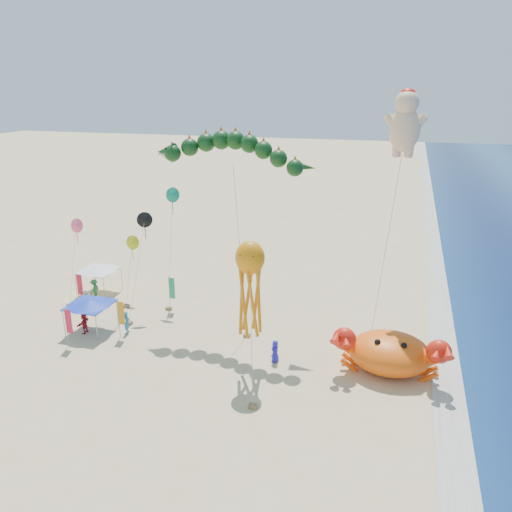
{
  "coord_description": "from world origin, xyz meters",
  "views": [
    {
      "loc": [
        8.25,
        -31.61,
        18.36
      ],
      "look_at": [
        -2.0,
        2.0,
        6.5
      ],
      "focal_mm": 35.0,
      "sensor_mm": 36.0,
      "label": 1
    }
  ],
  "objects_px": {
    "octopus_kite": "(250,281)",
    "canopy_white": "(98,268)",
    "dragon_kite": "(231,156)",
    "canopy_blue": "(90,303)",
    "crab_inflatable": "(390,352)",
    "cherub_kite": "(405,122)"
  },
  "relations": [
    {
      "from": "octopus_kite",
      "to": "canopy_white",
      "type": "xyz_separation_m",
      "value": [
        -17.66,
        8.76,
        -4.06
      ]
    },
    {
      "from": "dragon_kite",
      "to": "canopy_blue",
      "type": "distance_m",
      "value": 15.85
    },
    {
      "from": "crab_inflatable",
      "to": "dragon_kite",
      "type": "relative_size",
      "value": 0.51
    },
    {
      "from": "dragon_kite",
      "to": "canopy_white",
      "type": "xyz_separation_m",
      "value": [
        -14.06,
        2.11,
        -11.14
      ]
    },
    {
      "from": "crab_inflatable",
      "to": "octopus_kite",
      "type": "xyz_separation_m",
      "value": [
        -9.07,
        -2.54,
        5.04
      ]
    },
    {
      "from": "canopy_white",
      "to": "crab_inflatable",
      "type": "bearing_deg",
      "value": -13.11
    },
    {
      "from": "octopus_kite",
      "to": "canopy_blue",
      "type": "bearing_deg",
      "value": 172.55
    },
    {
      "from": "dragon_kite",
      "to": "cherub_kite",
      "type": "distance_m",
      "value": 12.75
    },
    {
      "from": "octopus_kite",
      "to": "canopy_white",
      "type": "relative_size",
      "value": 2.61
    },
    {
      "from": "octopus_kite",
      "to": "canopy_white",
      "type": "bearing_deg",
      "value": 153.61
    },
    {
      "from": "octopus_kite",
      "to": "dragon_kite",
      "type": "bearing_deg",
      "value": 118.45
    },
    {
      "from": "dragon_kite",
      "to": "canopy_blue",
      "type": "bearing_deg",
      "value": -154.47
    },
    {
      "from": "dragon_kite",
      "to": "cherub_kite",
      "type": "relative_size",
      "value": 0.81
    },
    {
      "from": "canopy_blue",
      "to": "canopy_white",
      "type": "xyz_separation_m",
      "value": [
        -3.89,
        6.96,
        0.0
      ]
    },
    {
      "from": "octopus_kite",
      "to": "crab_inflatable",
      "type": "bearing_deg",
      "value": 15.62
    },
    {
      "from": "canopy_white",
      "to": "cherub_kite",
      "type": "bearing_deg",
      "value": 1.22
    },
    {
      "from": "dragon_kite",
      "to": "octopus_kite",
      "type": "distance_m",
      "value": 10.37
    },
    {
      "from": "dragon_kite",
      "to": "cherub_kite",
      "type": "height_order",
      "value": "cherub_kite"
    },
    {
      "from": "cherub_kite",
      "to": "octopus_kite",
      "type": "xyz_separation_m",
      "value": [
        -8.6,
        -9.32,
        -9.6
      ]
    },
    {
      "from": "canopy_white",
      "to": "canopy_blue",
      "type": "bearing_deg",
      "value": -60.81
    },
    {
      "from": "crab_inflatable",
      "to": "dragon_kite",
      "type": "height_order",
      "value": "dragon_kite"
    },
    {
      "from": "crab_inflatable",
      "to": "octopus_kite",
      "type": "distance_m",
      "value": 10.68
    }
  ]
}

